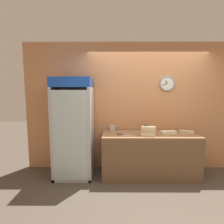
% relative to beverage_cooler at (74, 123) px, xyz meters
% --- Properties ---
extents(ground_plane, '(14.00, 14.00, 0.00)m').
position_rel_beverage_cooler_xyz_m(ground_plane, '(1.50, -0.94, -1.06)').
color(ground_plane, '#4C4238').
extents(wall_back, '(5.20, 0.09, 2.70)m').
position_rel_beverage_cooler_xyz_m(wall_back, '(1.50, 0.33, 0.29)').
color(wall_back, tan).
rests_on(wall_back, ground_plane).
extents(prep_counter, '(1.86, 0.67, 0.86)m').
position_rel_beverage_cooler_xyz_m(prep_counter, '(1.50, -0.05, -0.63)').
color(prep_counter, brown).
rests_on(prep_counter, ground_plane).
extents(beverage_cooler, '(0.74, 0.67, 1.94)m').
position_rel_beverage_cooler_xyz_m(beverage_cooler, '(0.00, 0.00, 0.00)').
color(beverage_cooler, '#B2B7BC').
rests_on(beverage_cooler, ground_plane).
extents(sandwich_stack_bottom, '(0.28, 0.16, 0.06)m').
position_rel_beverage_cooler_xyz_m(sandwich_stack_bottom, '(1.43, -0.22, -0.17)').
color(sandwich_stack_bottom, beige).
rests_on(sandwich_stack_bottom, prep_counter).
extents(sandwich_stack_middle, '(0.28, 0.16, 0.06)m').
position_rel_beverage_cooler_xyz_m(sandwich_stack_middle, '(1.43, -0.22, -0.11)').
color(sandwich_stack_middle, tan).
rests_on(sandwich_stack_middle, sandwich_stack_bottom).
extents(sandwich_stack_top, '(0.28, 0.14, 0.06)m').
position_rel_beverage_cooler_xyz_m(sandwich_stack_top, '(1.43, -0.22, -0.05)').
color(sandwich_stack_top, beige).
rests_on(sandwich_stack_top, sandwich_stack_middle).
extents(sandwich_flat_left, '(0.30, 0.17, 0.06)m').
position_rel_beverage_cooler_xyz_m(sandwich_flat_left, '(1.86, -0.07, -0.17)').
color(sandwich_flat_left, beige).
rests_on(sandwich_flat_left, prep_counter).
extents(sandwich_flat_right, '(0.28, 0.21, 0.06)m').
position_rel_beverage_cooler_xyz_m(sandwich_flat_right, '(2.23, -0.04, -0.17)').
color(sandwich_flat_right, tan).
rests_on(sandwich_flat_right, prep_counter).
extents(chefs_knife, '(0.33, 0.16, 0.02)m').
position_rel_beverage_cooler_xyz_m(chefs_knife, '(0.96, -0.18, -0.19)').
color(chefs_knife, silver).
rests_on(chefs_knife, prep_counter).
extents(condiment_jar, '(0.08, 0.08, 0.12)m').
position_rel_beverage_cooler_xyz_m(condiment_jar, '(1.47, 0.19, -0.14)').
color(condiment_jar, '#336B38').
rests_on(condiment_jar, prep_counter).
extents(napkin_dispenser, '(0.11, 0.09, 0.12)m').
position_rel_beverage_cooler_xyz_m(napkin_dispenser, '(0.76, 0.19, -0.14)').
color(napkin_dispenser, '#B7B2AD').
rests_on(napkin_dispenser, prep_counter).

